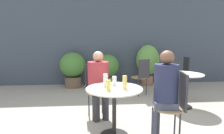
# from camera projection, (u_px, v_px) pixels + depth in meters

# --- Properties ---
(storefront_wall) EXTENTS (10.00, 0.06, 3.00)m
(storefront_wall) POSITION_uv_depth(u_px,v_px,m) (106.00, 39.00, 5.80)
(storefront_wall) COLOR #3D4756
(storefront_wall) RESTS_ON ground_plane
(cafe_table_near) EXTENTS (0.81, 0.81, 0.73)m
(cafe_table_near) POSITION_uv_depth(u_px,v_px,m) (114.00, 99.00, 2.52)
(cafe_table_near) COLOR black
(cafe_table_near) RESTS_ON ground_plane
(cafe_table_far) EXTENTS (0.81, 0.81, 0.73)m
(cafe_table_far) POSITION_uv_depth(u_px,v_px,m) (183.00, 81.00, 3.73)
(cafe_table_far) COLOR black
(cafe_table_far) RESTS_ON ground_plane
(bistro_chair_0) EXTENTS (0.45, 0.43, 0.97)m
(bistro_chair_0) POSITION_uv_depth(u_px,v_px,m) (176.00, 101.00, 2.41)
(bistro_chair_0) COLOR #997F56
(bistro_chair_0) RESTS_ON ground_plane
(bistro_chair_1) EXTENTS (0.44, 0.46, 0.97)m
(bistro_chair_1) POSITION_uv_depth(u_px,v_px,m) (96.00, 85.00, 3.30)
(bistro_chair_1) COLOR #997F56
(bistro_chair_1) RESTS_ON ground_plane
(bistro_chair_2) EXTENTS (0.42, 0.42, 0.97)m
(bistro_chair_2) POSITION_uv_depth(u_px,v_px,m) (170.00, 73.00, 4.73)
(bistro_chair_2) COLOR #997F56
(bistro_chair_2) RESTS_ON ground_plane
(bistro_chair_3) EXTENTS (0.46, 0.47, 0.97)m
(bistro_chair_3) POSITION_uv_depth(u_px,v_px,m) (142.00, 74.00, 4.55)
(bistro_chair_3) COLOR #997F56
(bistro_chair_3) RESTS_ON ground_plane
(bistro_chair_4) EXTENTS (0.42, 0.42, 0.97)m
(bistro_chair_4) POSITION_uv_depth(u_px,v_px,m) (183.00, 70.00, 5.19)
(bistro_chair_4) COLOR #997F56
(bistro_chair_4) RESTS_ON ground_plane
(seated_person_0) EXTENTS (0.36, 0.33, 1.27)m
(seated_person_0) POSITION_uv_depth(u_px,v_px,m) (165.00, 88.00, 2.41)
(seated_person_0) COLOR #42475B
(seated_person_0) RESTS_ON ground_plane
(seated_person_1) EXTENTS (0.42, 0.44, 1.23)m
(seated_person_1) POSITION_uv_depth(u_px,v_px,m) (99.00, 79.00, 3.13)
(seated_person_1) COLOR #2D2D33
(seated_person_1) RESTS_ON ground_plane
(beer_glass_0) EXTENTS (0.06, 0.06, 0.19)m
(beer_glass_0) POSITION_uv_depth(u_px,v_px,m) (125.00, 82.00, 2.43)
(beer_glass_0) COLOR #DBC65B
(beer_glass_0) RESTS_ON cafe_table_near
(beer_glass_1) EXTENTS (0.07, 0.07, 0.14)m
(beer_glass_1) POSITION_uv_depth(u_px,v_px,m) (114.00, 81.00, 2.64)
(beer_glass_1) COLOR silver
(beer_glass_1) RESTS_ON cafe_table_near
(beer_glass_2) EXTENTS (0.07, 0.07, 0.19)m
(beer_glass_2) POSITION_uv_depth(u_px,v_px,m) (105.00, 80.00, 2.57)
(beer_glass_2) COLOR silver
(beer_glass_2) RESTS_ON cafe_table_near
(beer_glass_3) EXTENTS (0.07, 0.07, 0.14)m
(beer_glass_3) POSITION_uv_depth(u_px,v_px,m) (108.00, 85.00, 2.35)
(beer_glass_3) COLOR #DBC65B
(beer_glass_3) RESTS_ON cafe_table_near
(potted_plant_0) EXTENTS (0.80, 0.80, 1.09)m
(potted_plant_0) POSITION_uv_depth(u_px,v_px,m) (73.00, 67.00, 5.44)
(potted_plant_0) COLOR brown
(potted_plant_0) RESTS_ON ground_plane
(potted_plant_1) EXTENTS (0.75, 0.75, 1.03)m
(potted_plant_1) POSITION_uv_depth(u_px,v_px,m) (107.00, 68.00, 5.52)
(potted_plant_1) COLOR slate
(potted_plant_1) RESTS_ON ground_plane
(potted_plant_2) EXTENTS (0.75, 0.75, 1.32)m
(potted_plant_2) POSITION_uv_depth(u_px,v_px,m) (148.00, 62.00, 5.69)
(potted_plant_2) COLOR #93664C
(potted_plant_2) RESTS_ON ground_plane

